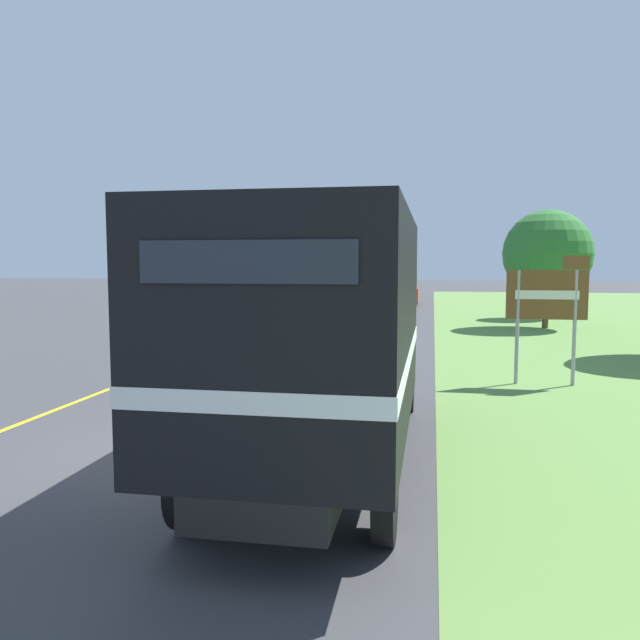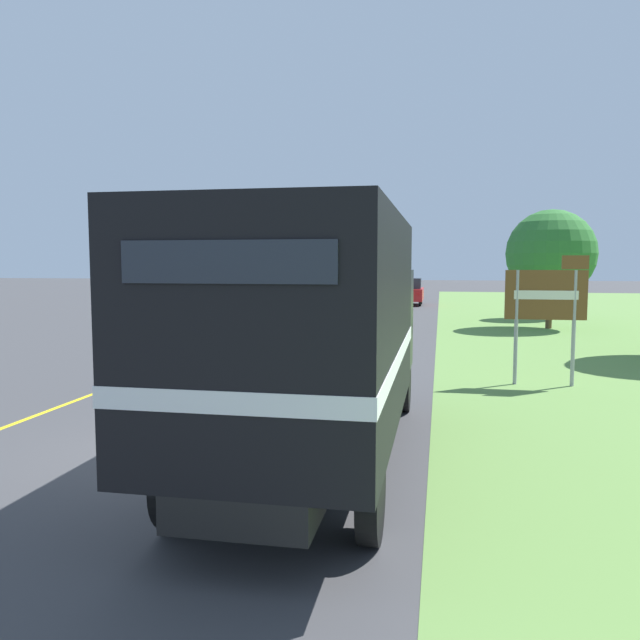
% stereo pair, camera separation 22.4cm
% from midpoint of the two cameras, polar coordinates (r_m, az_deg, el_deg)
% --- Properties ---
extents(ground_plane, '(200.00, 200.00, 0.00)m').
position_cam_midpoint_polar(ground_plane, '(10.05, -11.50, -11.62)').
color(ground_plane, '#3D3D3F').
extents(edge_line_yellow, '(0.12, 69.81, 0.01)m').
position_cam_midpoint_polar(edge_line_yellow, '(30.95, -2.95, -0.15)').
color(edge_line_yellow, yellow).
rests_on(edge_line_yellow, ground).
extents(centre_dash_near, '(0.12, 2.60, 0.01)m').
position_cam_midpoint_polar(centre_dash_near, '(10.63, -10.11, -10.63)').
color(centre_dash_near, white).
rests_on(centre_dash_near, ground).
extents(centre_dash_mid_a, '(0.12, 2.60, 0.01)m').
position_cam_midpoint_polar(centre_dash_mid_a, '(16.81, -1.98, -4.68)').
color(centre_dash_mid_a, white).
rests_on(centre_dash_mid_a, ground).
extents(centre_dash_mid_b, '(0.12, 2.60, 0.01)m').
position_cam_midpoint_polar(centre_dash_mid_b, '(23.22, 1.67, -1.94)').
color(centre_dash_mid_b, white).
rests_on(centre_dash_mid_b, ground).
extents(centre_dash_far, '(0.12, 2.60, 0.01)m').
position_cam_midpoint_polar(centre_dash_far, '(29.71, 3.73, -0.38)').
color(centre_dash_far, white).
rests_on(centre_dash_far, ground).
extents(centre_dash_farthest, '(0.12, 2.60, 0.01)m').
position_cam_midpoint_polar(centre_dash_farthest, '(36.24, 5.05, 0.62)').
color(centre_dash_farthest, white).
rests_on(centre_dash_farthest, ground).
extents(horse_trailer_truck, '(2.50, 7.93, 3.49)m').
position_cam_midpoint_polar(horse_trailer_truck, '(8.81, 0.27, -0.87)').
color(horse_trailer_truck, black).
rests_on(horse_trailer_truck, ground).
extents(lead_car_white, '(1.80, 4.27, 1.76)m').
position_cam_midpoint_polar(lead_car_white, '(28.19, -0.87, 1.17)').
color(lead_car_white, black).
rests_on(lead_car_white, ground).
extents(lead_car_red_ahead, '(1.80, 3.92, 1.87)m').
position_cam_midpoint_polar(lead_car_red_ahead, '(43.73, 8.37, 2.61)').
color(lead_car_red_ahead, black).
rests_on(lead_car_red_ahead, ground).
extents(lead_car_blue_ahead, '(1.80, 4.25, 1.82)m').
position_cam_midpoint_polar(lead_car_blue_ahead, '(55.07, 5.23, 3.14)').
color(lead_car_blue_ahead, black).
rests_on(lead_car_blue_ahead, ground).
extents(highway_sign, '(1.85, 0.09, 3.07)m').
position_cam_midpoint_polar(highway_sign, '(15.62, 20.45, 1.66)').
color(highway_sign, '#9E9EA3').
rests_on(highway_sign, ground).
extents(roadside_tree_mid, '(3.87, 3.87, 5.25)m').
position_cam_midpoint_polar(roadside_tree_mid, '(29.46, 20.56, 5.70)').
color(roadside_tree_mid, brown).
rests_on(roadside_tree_mid, ground).
extents(roadside_tree_far, '(2.92, 2.92, 5.02)m').
position_cam_midpoint_polar(roadside_tree_far, '(34.90, 20.73, 5.95)').
color(roadside_tree_far, brown).
rests_on(roadside_tree_far, ground).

